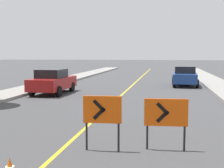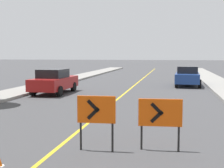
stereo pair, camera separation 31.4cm
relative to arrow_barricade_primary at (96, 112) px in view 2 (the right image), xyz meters
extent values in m
cube|color=gold|center=(-1.10, 12.13, -1.03)|extent=(0.12, 70.20, 0.01)
cube|color=gray|center=(-7.94, 12.13, -0.95)|extent=(2.33, 70.20, 0.16)
cylinder|color=white|center=(-1.24, -2.60, -0.64)|extent=(0.17, 0.17, 0.09)
cube|color=#EF560C|center=(0.00, 0.00, 0.07)|extent=(1.01, 0.12, 0.71)
cube|color=black|center=(-0.07, -0.04, 0.17)|extent=(0.34, 0.04, 0.34)
cube|color=black|center=(-0.07, -0.04, -0.03)|extent=(0.34, 0.04, 0.34)
cylinder|color=black|center=(-0.43, 0.00, -0.66)|extent=(0.06, 0.06, 0.75)
cylinder|color=black|center=(0.43, 0.00, -0.66)|extent=(0.06, 0.06, 0.75)
cube|color=#EF560C|center=(1.64, 0.34, -0.02)|extent=(1.14, 0.14, 0.73)
cube|color=black|center=(1.55, 0.30, 0.08)|extent=(0.35, 0.04, 0.35)
cube|color=black|center=(1.55, 0.30, -0.12)|extent=(0.35, 0.04, 0.35)
cylinder|color=black|center=(1.15, 0.34, -0.71)|extent=(0.06, 0.06, 0.65)
cylinder|color=black|center=(2.13, 0.34, -0.71)|extent=(0.06, 0.06, 0.65)
cube|color=maroon|center=(-5.56, 11.18, -0.35)|extent=(1.91, 4.34, 0.72)
cube|color=black|center=(-5.56, 10.96, 0.28)|extent=(1.58, 1.97, 0.55)
cylinder|color=black|center=(-6.41, 12.51, -0.71)|extent=(0.24, 0.65, 0.64)
cylinder|color=black|center=(-4.70, 12.51, -0.71)|extent=(0.24, 0.65, 0.64)
cylinder|color=black|center=(-6.41, 9.84, -0.71)|extent=(0.24, 0.65, 0.64)
cylinder|color=black|center=(-4.70, 9.84, -0.71)|extent=(0.24, 0.65, 0.64)
cube|color=navy|center=(3.10, 17.61, -0.35)|extent=(2.00, 4.38, 0.72)
cube|color=black|center=(3.10, 17.39, 0.28)|extent=(1.62, 2.00, 0.55)
cylinder|color=black|center=(2.24, 18.94, -0.71)|extent=(0.25, 0.65, 0.64)
cylinder|color=black|center=(3.95, 18.94, -0.71)|extent=(0.25, 0.65, 0.64)
cylinder|color=black|center=(2.24, 16.28, -0.71)|extent=(0.25, 0.65, 0.64)
cylinder|color=black|center=(3.95, 16.28, -0.71)|extent=(0.25, 0.65, 0.64)
camera|label=1|loc=(1.63, -7.85, 1.51)|focal=50.00mm
camera|label=2|loc=(1.94, -7.80, 1.51)|focal=50.00mm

